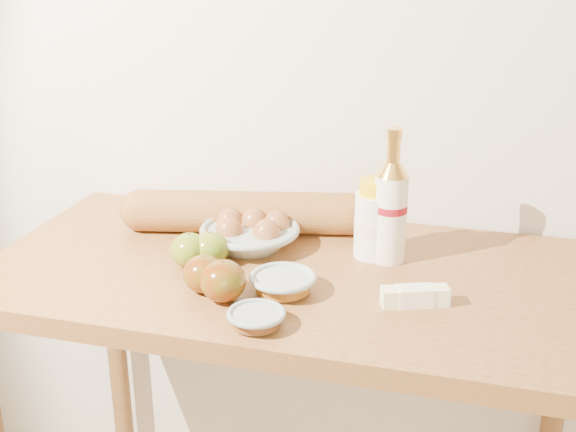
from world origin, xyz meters
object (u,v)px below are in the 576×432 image
object	(u,v)px
bourbon_bottle	(390,209)
cream_bottle	(375,221)
table	(292,324)
baguette	(245,212)
egg_bowl	(250,233)

from	to	relation	value
bourbon_bottle	cream_bottle	distance (m)	0.05
table	baguette	world-z (taller)	baguette
bourbon_bottle	cream_bottle	xyz separation A→B (m)	(-0.03, 0.01, -0.03)
cream_bottle	egg_bowl	bearing A→B (deg)	-178.43
bourbon_bottle	egg_bowl	size ratio (longest dim) A/B	1.19
bourbon_bottle	egg_bowl	xyz separation A→B (m)	(-0.28, -0.01, -0.08)
egg_bowl	cream_bottle	bearing A→B (deg)	5.41
table	egg_bowl	size ratio (longest dim) A/B	5.30
bourbon_bottle	cream_bottle	size ratio (longest dim) A/B	1.67
table	baguette	xyz separation A→B (m)	(-0.15, 0.15, 0.17)
bourbon_bottle	cream_bottle	world-z (taller)	bourbon_bottle
cream_bottle	baguette	size ratio (longest dim) A/B	0.29
bourbon_bottle	baguette	distance (m)	0.33
egg_bowl	baguette	world-z (taller)	baguette
table	cream_bottle	world-z (taller)	cream_bottle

